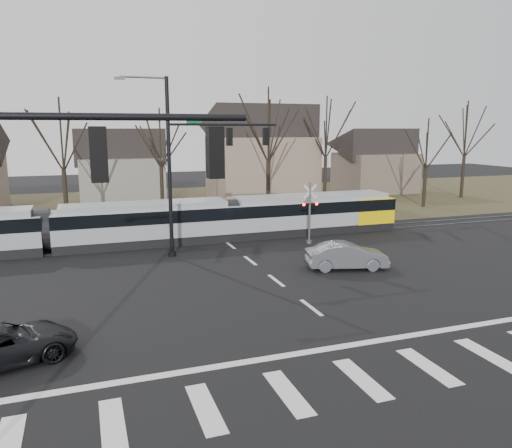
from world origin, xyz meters
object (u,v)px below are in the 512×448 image
object	(u,v)px
sedan	(347,256)
suv	(0,345)
tram	(143,222)
rail_crossing_signal	(310,215)

from	to	relation	value
sedan	suv	size ratio (longest dim) A/B	0.89
tram	rail_crossing_signal	xyz separation A→B (m)	(10.22, -3.21, 0.39)
suv	rail_crossing_signal	size ratio (longest dim) A/B	1.27
tram	sedan	distance (m)	13.33
tram	rail_crossing_signal	size ratio (longest dim) A/B	9.03
suv	rail_crossing_signal	xyz separation A→B (m)	(16.52, 12.16, 1.24)
sedan	suv	distance (m)	16.98
tram	suv	bearing A→B (deg)	-112.28
sedan	rail_crossing_signal	xyz separation A→B (m)	(0.67, 6.06, 1.18)
suv	rail_crossing_signal	world-z (taller)	rail_crossing_signal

